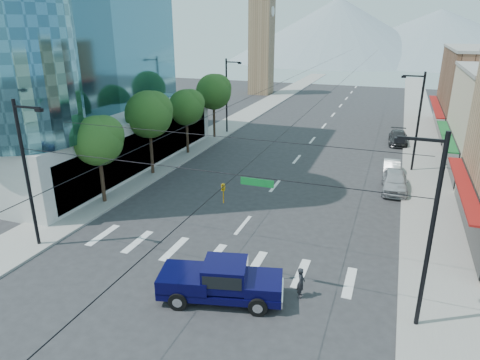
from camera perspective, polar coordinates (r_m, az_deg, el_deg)
The scene contains 19 objects.
ground at distance 24.26m, azimuth -4.52°, elevation -11.88°, with size 160.00×160.00×0.00m, color #28282B.
sidewalk_left at distance 63.49m, azimuth 0.63°, elevation 8.50°, with size 4.00×120.00×0.15m, color gray.
sidewalk_right at distance 60.06m, azimuth 22.88°, elevation 6.25°, with size 4.00×120.00×0.15m, color gray.
office_tower at distance 47.83m, azimuth -28.86°, elevation 19.74°, with size 29.50×27.00×30.00m.
clock_tower at distance 84.52m, azimuth 2.91°, elevation 18.58°, with size 4.80×4.80×20.40m.
mountain_left at distance 170.29m, azimuth 12.87°, elevation 19.00°, with size 80.00×80.00×22.00m, color gray.
mountain_right at distance 178.99m, azimuth 24.95°, elevation 17.10°, with size 90.00×90.00×18.00m, color gray.
tree_near at distance 32.68m, azimuth -18.18°, elevation 5.22°, with size 3.65×3.64×6.71m.
tree_midnear at distance 38.12m, azimuth -11.84°, elevation 8.74°, with size 4.09×4.09×7.52m.
tree_midfar at distance 44.22m, azimuth -7.01°, elevation 9.74°, with size 3.65×3.64×6.71m.
tree_far at distance 50.37m, azimuth -3.37°, elevation 11.80°, with size 4.09×4.09×7.52m.
signal_rig at distance 21.25m, azimuth -5.50°, elevation -2.64°, with size 21.80×0.20×9.00m.
lamp_pole_nw at distance 52.96m, azimuth -1.67°, elevation 11.52°, with size 2.00×0.25×9.00m.
lamp_pole_ne at distance 41.40m, azimuth 22.55°, elevation 7.59°, with size 2.00×0.25×9.00m.
pickup_truck at distance 21.41m, azimuth -2.65°, elevation -13.21°, with size 6.41×3.52×2.06m.
pedestrian at distance 21.91m, azimuth 8.12°, elevation -13.38°, with size 0.59×0.39×1.61m, color black.
parked_car_near at distance 36.85m, azimuth 19.93°, elevation -0.14°, with size 1.97×4.91×1.67m, color #B9B9BE.
parked_car_mid at distance 40.58m, azimuth 19.55°, elevation 1.46°, with size 1.41×4.03×1.33m, color silver.
parked_car_far at distance 51.85m, azimuth 20.33°, elevation 5.32°, with size 2.01×4.94×1.43m, color #2D2D30.
Camera 1 is at (8.84, -18.60, 12.82)m, focal length 32.00 mm.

